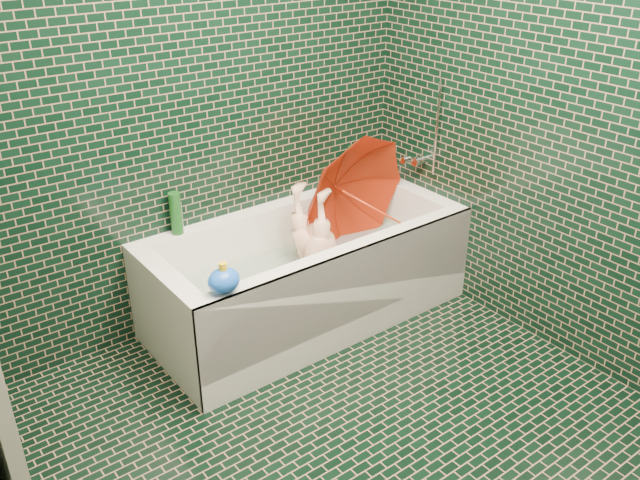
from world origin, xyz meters
TOP-DOWN VIEW (x-y plane):
  - floor at (0.00, 0.00)m, footprint 2.80×2.80m
  - wall_back at (0.00, 1.40)m, footprint 2.80×0.00m
  - wall_right at (1.30, 0.00)m, footprint 0.00×2.80m
  - bathtub at (0.45, 1.01)m, footprint 1.70×0.75m
  - bath_mat at (0.45, 1.02)m, footprint 1.35×0.47m
  - water at (0.45, 1.02)m, footprint 1.48×0.53m
  - faucet at (1.26, 1.02)m, footprint 0.18×0.19m
  - child at (0.51, 1.03)m, footprint 0.94×0.53m
  - umbrella at (0.86, 0.98)m, footprint 0.99×0.87m
  - soap_bottle_a at (1.20, 1.33)m, footprint 0.10×0.10m
  - soap_bottle_b at (1.25, 1.31)m, footprint 0.11×0.11m
  - soap_bottle_c at (1.14, 1.35)m, footprint 0.17×0.17m
  - bottle_right_tall at (1.01, 1.34)m, footprint 0.07×0.07m
  - bottle_right_pump at (1.24, 1.34)m, footprint 0.06×0.06m
  - bottle_left_tall at (-0.12, 1.35)m, footprint 0.08×0.08m
  - bottle_left_short at (-0.11, 1.35)m, footprint 0.06×0.06m
  - rubber_duck at (0.96, 1.32)m, footprint 0.11×0.08m
  - bath_toy at (-0.22, 0.70)m, footprint 0.18×0.16m

SIDE VIEW (x-z plane):
  - floor at x=0.00m, z-range 0.00..0.00m
  - bath_mat at x=0.45m, z-range 0.15..0.16m
  - bathtub at x=0.45m, z-range -0.06..0.49m
  - water at x=0.45m, z-range 0.30..0.30m
  - child at x=0.51m, z-range 0.17..0.45m
  - soap_bottle_a at x=1.20m, z-range 0.43..0.67m
  - soap_bottle_b at x=1.25m, z-range 0.46..0.64m
  - soap_bottle_c at x=1.14m, z-range 0.46..0.64m
  - umbrella at x=0.86m, z-range 0.09..1.04m
  - rubber_duck at x=0.96m, z-range 0.55..0.64m
  - bath_toy at x=-0.22m, z-range 0.54..0.68m
  - bottle_left_short at x=-0.11m, z-range 0.55..0.71m
  - bottle_right_pump at x=1.24m, z-range 0.55..0.73m
  - bottle_left_tall at x=-0.12m, z-range 0.55..0.77m
  - bottle_right_tall at x=1.01m, z-range 0.55..0.78m
  - faucet at x=1.26m, z-range 0.50..1.05m
  - wall_back at x=0.00m, z-range -0.15..2.65m
  - wall_right at x=1.30m, z-range -0.15..2.65m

